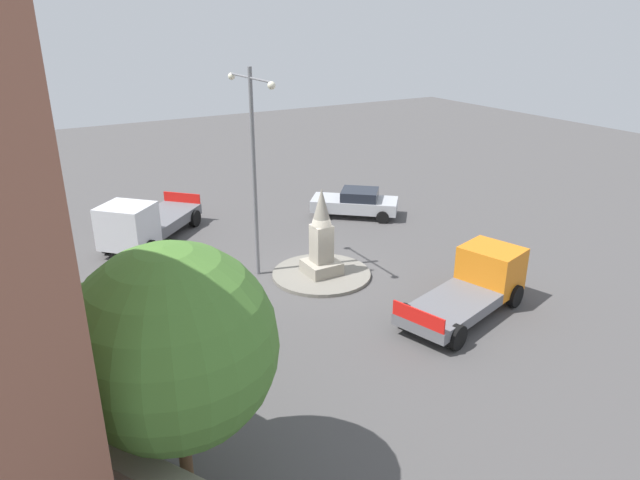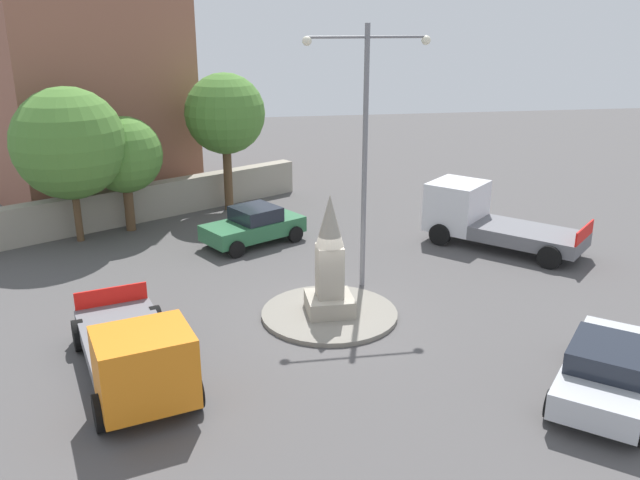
# 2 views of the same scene
# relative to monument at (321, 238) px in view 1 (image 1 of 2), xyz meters

# --- Properties ---
(ground_plane) EXTENTS (80.00, 80.00, 0.00)m
(ground_plane) POSITION_rel_monument_xyz_m (0.00, 0.00, -1.64)
(ground_plane) COLOR #4F4C4C
(traffic_island) EXTENTS (4.03, 4.03, 0.14)m
(traffic_island) POSITION_rel_monument_xyz_m (0.00, 0.00, -1.57)
(traffic_island) COLOR gray
(traffic_island) RESTS_ON ground
(monument) EXTENTS (1.34, 1.34, 3.58)m
(monument) POSITION_rel_monument_xyz_m (0.00, 0.00, 0.00)
(monument) COLOR #9E9687
(monument) RESTS_ON traffic_island
(streetlamp) EXTENTS (3.86, 0.28, 8.24)m
(streetlamp) POSITION_rel_monument_xyz_m (1.48, 2.15, 3.36)
(streetlamp) COLOR slate
(streetlamp) RESTS_ON ground
(car_green_parked_right) EXTENTS (4.24, 3.47, 1.46)m
(car_green_parked_right) POSITION_rel_monument_xyz_m (-1.73, 6.89, -0.90)
(car_green_parked_right) COLOR #2D6B42
(car_green_parked_right) RESTS_ON ground
(car_silver_waiting) EXTENTS (4.29, 4.58, 1.44)m
(car_silver_waiting) POSITION_rel_monument_xyz_m (5.58, -5.36, -0.90)
(car_silver_waiting) COLOR #B7BABF
(car_silver_waiting) RESTS_ON ground
(truck_orange_near_island) EXTENTS (3.56, 5.88, 2.05)m
(truck_orange_near_island) POSITION_rel_monument_xyz_m (-5.17, -3.38, -0.67)
(truck_orange_near_island) COLOR orange
(truck_orange_near_island) RESTS_ON ground
(truck_white_passing) EXTENTS (5.62, 5.69, 2.30)m
(truck_white_passing) POSITION_rel_monument_xyz_m (7.00, 5.39, -0.57)
(truck_white_passing) COLOR silver
(truck_white_passing) RESTS_ON ground
(stone_boundary_wall) EXTENTS (14.11, 8.65, 1.54)m
(stone_boundary_wall) POSITION_rel_monument_xyz_m (-6.32, 10.80, -0.87)
(stone_boundary_wall) COLOR #9E9687
(stone_boundary_wall) RESTS_ON ground
(tree_mid_cluster) EXTENTS (4.23, 4.23, 5.98)m
(tree_mid_cluster) POSITION_rel_monument_xyz_m (-8.47, 8.38, 2.22)
(tree_mid_cluster) COLOR brown
(tree_mid_cluster) RESTS_ON ground
(tree_far_corner) EXTENTS (3.05, 3.05, 4.68)m
(tree_far_corner) POSITION_rel_monument_xyz_m (-6.64, 9.45, 1.49)
(tree_far_corner) COLOR brown
(tree_far_corner) RESTS_ON ground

